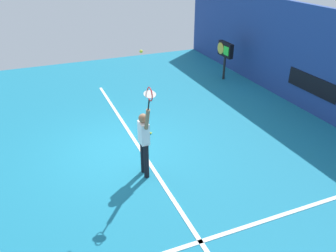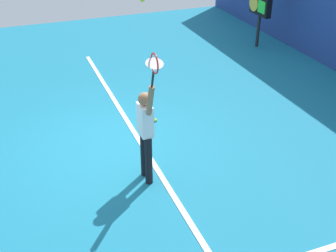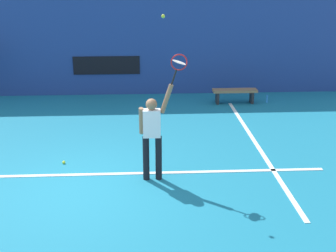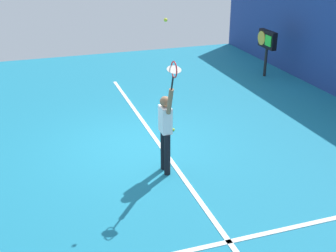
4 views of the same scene
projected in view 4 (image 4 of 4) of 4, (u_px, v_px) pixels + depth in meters
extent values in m
plane|color=teal|center=(136.00, 146.00, 10.42)|extent=(18.00, 18.00, 0.00)
cube|color=white|center=(158.00, 142.00, 10.58)|extent=(10.00, 0.10, 0.01)
cube|color=white|center=(305.00, 225.00, 7.57)|extent=(0.10, 7.00, 0.01)
cylinder|color=black|center=(164.00, 149.00, 9.22)|extent=(0.13, 0.13, 0.92)
cylinder|color=black|center=(167.00, 155.00, 9.00)|extent=(0.13, 0.13, 0.92)
cube|color=white|center=(165.00, 119.00, 8.82)|extent=(0.34, 0.20, 0.55)
sphere|color=#8C6647|center=(165.00, 102.00, 8.67)|extent=(0.22, 0.22, 0.22)
cylinder|color=#8C6647|center=(170.00, 101.00, 8.37)|extent=(0.27, 0.09, 0.58)
cylinder|color=#8C6647|center=(166.00, 114.00, 9.01)|extent=(0.09, 0.23, 0.58)
cylinder|color=black|center=(172.00, 83.00, 8.08)|extent=(0.13, 0.03, 0.30)
torus|color=red|center=(174.00, 70.00, 7.89)|extent=(0.40, 0.02, 0.40)
cylinder|color=silver|center=(174.00, 70.00, 7.89)|extent=(0.25, 0.27, 0.09)
sphere|color=#CCE033|center=(166.00, 20.00, 7.79)|extent=(0.07, 0.07, 0.07)
cylinder|color=black|center=(266.00, 62.00, 15.39)|extent=(0.10, 0.10, 1.01)
cube|color=black|center=(268.00, 39.00, 15.07)|extent=(0.95, 0.18, 0.60)
cylinder|color=gold|center=(261.00, 38.00, 15.25)|extent=(0.48, 0.02, 0.48)
cube|color=#26D833|center=(268.00, 41.00, 14.85)|extent=(0.38, 0.02, 0.36)
sphere|color=#CCE033|center=(173.00, 130.00, 11.20)|extent=(0.07, 0.07, 0.07)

